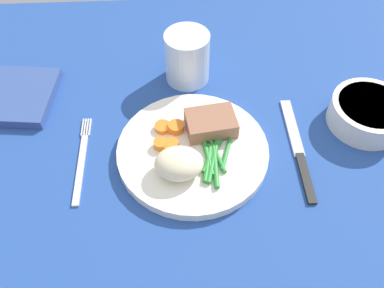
% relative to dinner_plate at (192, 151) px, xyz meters
% --- Properties ---
extents(dining_table, '(1.20, 0.90, 0.02)m').
position_rel_dinner_plate_xyz_m(dining_table, '(0.00, -0.01, -0.02)').
color(dining_table, '#234793').
rests_on(dining_table, ground).
extents(dinner_plate, '(0.23, 0.23, 0.02)m').
position_rel_dinner_plate_xyz_m(dinner_plate, '(0.00, 0.00, 0.00)').
color(dinner_plate, white).
rests_on(dinner_plate, dining_table).
extents(meat_portion, '(0.08, 0.07, 0.03)m').
position_rel_dinner_plate_xyz_m(meat_portion, '(0.03, 0.04, 0.02)').
color(meat_portion, '#936047').
rests_on(meat_portion, dinner_plate).
extents(mashed_potatoes, '(0.07, 0.06, 0.04)m').
position_rel_dinner_plate_xyz_m(mashed_potatoes, '(-0.02, -0.04, 0.03)').
color(mashed_potatoes, beige).
rests_on(mashed_potatoes, dinner_plate).
extents(carrot_slices, '(0.05, 0.06, 0.01)m').
position_rel_dinner_plate_xyz_m(carrot_slices, '(-0.03, 0.02, 0.01)').
color(carrot_slices, orange).
rests_on(carrot_slices, dinner_plate).
extents(green_beans, '(0.06, 0.11, 0.01)m').
position_rel_dinner_plate_xyz_m(green_beans, '(0.03, -0.02, 0.01)').
color(green_beans, '#2D8C38').
rests_on(green_beans, dinner_plate).
extents(fork, '(0.01, 0.17, 0.00)m').
position_rel_dinner_plate_xyz_m(fork, '(-0.17, -0.00, -0.01)').
color(fork, silver).
rests_on(fork, dining_table).
extents(knife, '(0.02, 0.20, 0.01)m').
position_rel_dinner_plate_xyz_m(knife, '(0.17, -0.00, -0.01)').
color(knife, black).
rests_on(knife, dining_table).
extents(water_glass, '(0.08, 0.08, 0.09)m').
position_rel_dinner_plate_xyz_m(water_glass, '(-0.00, 0.18, 0.03)').
color(water_glass, silver).
rests_on(water_glass, dining_table).
extents(salad_bowl, '(0.12, 0.12, 0.04)m').
position_rel_dinner_plate_xyz_m(salad_bowl, '(0.29, 0.05, 0.02)').
color(salad_bowl, silver).
rests_on(salad_bowl, dining_table).
extents(napkin, '(0.13, 0.15, 0.02)m').
position_rel_dinner_plate_xyz_m(napkin, '(-0.29, 0.14, 0.00)').
color(napkin, '#334C8C').
rests_on(napkin, dining_table).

